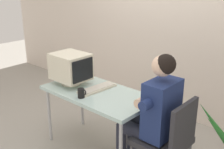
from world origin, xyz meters
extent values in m
plane|color=#9E998E|center=(0.00, 0.00, 0.00)|extent=(12.00, 12.00, 0.00)
cube|color=beige|center=(0.30, 1.40, 1.50)|extent=(8.00, 0.10, 3.00)
cylinder|color=#B7B7BC|center=(-0.56, -0.26, 0.34)|extent=(0.04, 0.04, 0.68)
cylinder|color=#B7B7BC|center=(-0.56, 0.26, 0.34)|extent=(0.04, 0.04, 0.68)
cylinder|color=#B7B7BC|center=(0.56, 0.26, 0.34)|extent=(0.04, 0.04, 0.68)
cube|color=silver|center=(0.00, 0.00, 0.70)|extent=(1.24, 0.65, 0.04)
cylinder|color=beige|center=(-0.40, -0.03, 0.73)|extent=(0.23, 0.23, 0.02)
cylinder|color=beige|center=(-0.40, -0.03, 0.76)|extent=(0.06, 0.06, 0.04)
cube|color=beige|center=(-0.40, -0.03, 0.93)|extent=(0.41, 0.35, 0.30)
cube|color=black|center=(-0.19, -0.03, 0.93)|extent=(0.01, 0.30, 0.25)
cube|color=beige|center=(-0.04, 0.04, 0.73)|extent=(0.18, 0.48, 0.02)
cube|color=beige|center=(-0.04, 0.04, 0.75)|extent=(0.16, 0.43, 0.01)
cylinder|color=#4C4C51|center=(0.63, 0.22, 0.21)|extent=(0.03, 0.03, 0.42)
cube|color=#2D2D33|center=(0.83, 0.02, 0.45)|extent=(0.46, 0.46, 0.06)
cube|color=#2D2D33|center=(1.04, 0.02, 0.69)|extent=(0.04, 0.41, 0.42)
cube|color=navy|center=(0.81, 0.02, 0.77)|extent=(0.22, 0.36, 0.55)
sphere|color=beige|center=(0.79, 0.02, 1.18)|extent=(0.19, 0.19, 0.19)
sphere|color=black|center=(0.82, 0.02, 1.20)|extent=(0.18, 0.18, 0.18)
cylinder|color=#262838|center=(0.61, -0.07, 0.50)|extent=(0.40, 0.14, 0.14)
cylinder|color=#262838|center=(0.61, 0.11, 0.50)|extent=(0.40, 0.14, 0.14)
cylinder|color=#262838|center=(0.41, -0.07, 0.25)|extent=(0.11, 0.11, 0.50)
cylinder|color=#262838|center=(0.41, 0.11, 0.25)|extent=(0.11, 0.11, 0.50)
cylinder|color=navy|center=(0.79, -0.19, 0.89)|extent=(0.09, 0.14, 0.09)
cylinder|color=navy|center=(0.79, 0.23, 0.89)|extent=(0.09, 0.14, 0.09)
cylinder|color=beige|center=(0.67, 0.02, 0.84)|extent=(0.09, 0.36, 0.09)
cone|color=#266D29|center=(1.21, 0.35, 0.59)|extent=(0.47, 0.14, 0.41)
cone|color=#266D29|center=(1.30, 0.21, 0.61)|extent=(0.27, 0.37, 0.49)
cylinder|color=black|center=(-0.02, -0.23, 0.77)|extent=(0.07, 0.07, 0.10)
torus|color=black|center=(-0.02, -0.19, 0.77)|extent=(0.07, 0.01, 0.07)
camera|label=1|loc=(1.99, -1.98, 1.91)|focal=44.45mm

